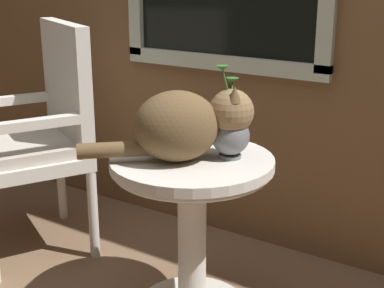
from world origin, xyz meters
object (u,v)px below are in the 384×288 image
(cat, at_px, (185,124))
(pewter_vase_with_ivy, at_px, (230,131))
(wicker_side_table, at_px, (192,206))
(wicker_chair, at_px, (40,130))

(cat, height_order, pewter_vase_with_ivy, pewter_vase_with_ivy)
(pewter_vase_with_ivy, bearing_deg, cat, -138.43)
(wicker_side_table, distance_m, wicker_chair, 0.90)
(wicker_side_table, xyz_separation_m, pewter_vase_with_ivy, (0.11, 0.07, 0.28))
(wicker_side_table, relative_size, pewter_vase_with_ivy, 1.93)
(wicker_side_table, height_order, pewter_vase_with_ivy, pewter_vase_with_ivy)
(wicker_chair, relative_size, cat, 2.13)
(cat, distance_m, pewter_vase_with_ivy, 0.16)
(wicker_chair, distance_m, pewter_vase_with_ivy, 1.01)
(cat, relative_size, pewter_vase_with_ivy, 1.50)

